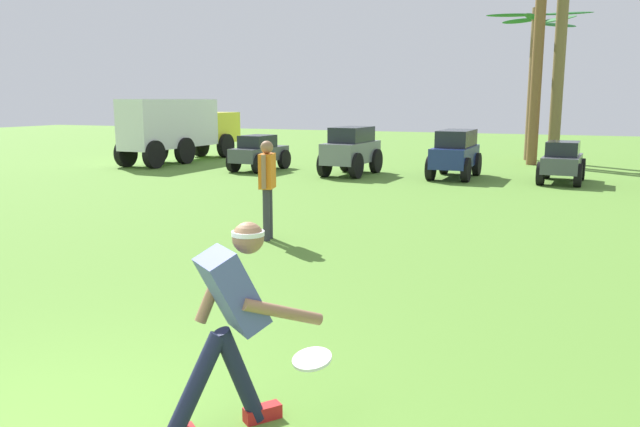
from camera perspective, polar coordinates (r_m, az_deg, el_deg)
frisbee_thrower at (r=4.16m, az=-8.09°, el=-9.23°), size 0.89×0.84×1.40m
frisbee_in_flight at (r=4.31m, az=-0.74°, el=-13.16°), size 0.35×0.34×0.08m
teammate_near_sideline at (r=9.76m, az=-4.84°, el=3.02°), size 0.27×0.50×1.56m
parked_car_slot_a at (r=19.65m, az=-5.60°, el=5.59°), size 1.21×2.25×1.10m
parked_car_slot_b at (r=18.41m, az=2.88°, el=5.86°), size 1.27×2.40×1.40m
parked_car_slot_c at (r=18.10m, az=12.28°, el=5.50°), size 1.17×2.41×1.34m
parked_car_slot_d at (r=17.84m, az=21.27°, el=4.46°), size 1.17×2.24×1.10m
box_truck at (r=22.85m, az=-12.65°, el=7.73°), size 1.47×5.92×2.20m
palm_tree_far_left at (r=24.20m, az=19.06°, el=12.29°), size 3.61×3.16×5.38m
palm_tree_left_of_centre at (r=22.52m, az=19.46°, el=15.17°), size 3.55×3.04×7.43m
palm_tree_right_of_centre at (r=22.50m, az=21.09°, el=14.84°), size 3.26×3.41×7.33m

